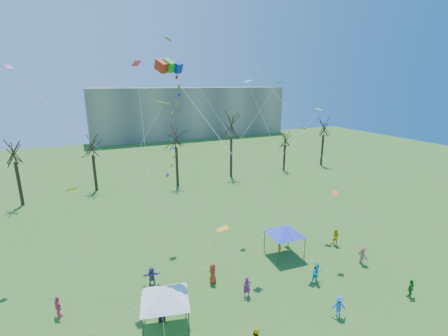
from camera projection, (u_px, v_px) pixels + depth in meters
name	position (u px, v px, depth m)	size (l,w,h in m)	color
distant_building	(190.00, 112.00, 98.54)	(60.00, 14.00, 15.00)	gray
bare_tree_row	(171.00, 143.00, 50.23)	(69.05, 8.41, 11.45)	black
big_box_kite	(177.00, 128.00, 22.94)	(4.75, 8.26, 22.26)	red
canopy_tent_white	(165.00, 293.00, 20.88)	(4.35, 4.35, 3.35)	#3F3F44
canopy_tent_blue	(285.00, 230.00, 30.10)	(4.33, 4.33, 3.26)	#3F3F44
festival_crowd	(240.00, 292.00, 24.07)	(26.84, 10.78, 1.85)	#AE3915
small_kites_aloft	(216.00, 125.00, 26.43)	(29.52, 18.41, 33.68)	#FF9B0D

